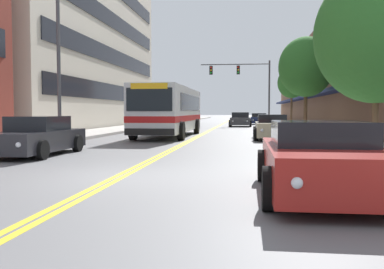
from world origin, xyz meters
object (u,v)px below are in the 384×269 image
Objects in this scene: car_dark_grey_moving_lead at (240,120)px; street_tree_right_far at (292,83)px; car_champagne_moving_second at (241,118)px; car_black_moving_third at (242,117)px; street_lamp_left_near at (66,31)px; car_red_parked_right_foreground at (321,160)px; traffic_signal_mast at (246,79)px; city_bus at (170,109)px; car_beige_parked_right_mid at (272,127)px; car_navy_parked_right_far at (259,119)px; car_slate_blue_parked_left_near at (163,122)px; fire_hydrant at (316,133)px; street_tree_right_near at (377,35)px; car_charcoal_parked_left_mid at (37,137)px; street_tree_right_mid at (306,67)px.

car_dark_grey_moving_lead is 0.80× the size of street_tree_right_far.
car_champagne_moving_second is 7.53m from car_black_moving_third.
car_red_parked_right_foreground is at bearing -47.24° from street_lamp_left_near.
car_red_parked_right_foreground is at bearing -87.65° from traffic_signal_mast.
car_beige_parked_right_mid is at bearing -18.33° from city_bus.
street_tree_right_far is at bearing -77.22° from car_navy_parked_right_far.
car_black_moving_third is at bearing 99.94° from car_navy_parked_right_far.
city_bus reaches higher than car_slate_blue_parked_left_near.
car_black_moving_third is at bearing 90.46° from car_dark_grey_moving_lead.
city_bus is 8.99m from street_lamp_left_near.
car_navy_parked_right_far is at bearing 93.14° from fire_hydrant.
street_lamp_left_near is at bearing -119.52° from street_tree_right_far.
street_tree_right_near is at bearing -21.90° from street_lamp_left_near.
street_tree_right_near reaches higher than street_tree_right_far.
car_dark_grey_moving_lead is at bearing 76.92° from city_bus.
car_slate_blue_parked_left_near is 19.29m from car_champagne_moving_second.
street_tree_right_near is (2.47, -36.73, 3.16)m from car_navy_parked_right_far.
street_tree_right_near is (4.59, -41.54, 3.13)m from car_champagne_moving_second.
car_champagne_moving_second is 1.01× the size of car_black_moving_third.
city_bus reaches higher than car_navy_parked_right_far.
car_charcoal_parked_left_mid is at bearing -102.87° from car_dark_grey_moving_lead.
car_champagne_moving_second reaches higher than car_black_moving_third.
car_dark_grey_moving_lead reaches higher than car_slate_blue_parked_left_near.
car_beige_parked_right_mid is at bearing -86.77° from car_black_moving_third.
city_bus is at bearing -102.62° from traffic_signal_mast.
car_black_moving_third is at bearing 101.31° from street_tree_right_far.
car_dark_grey_moving_lead is 0.70× the size of street_tree_right_mid.
street_lamp_left_near is (-7.08, -36.85, 4.39)m from car_champagne_moving_second.
traffic_signal_mast reaches higher than car_dark_grey_moving_lead.
street_tree_right_far reaches higher than car_slate_blue_parked_left_near.
car_beige_parked_right_mid is 26.34m from car_navy_parked_right_far.
car_champagne_moving_second reaches higher than car_slate_blue_parked_left_near.
car_navy_parked_right_far is at bearing -80.06° from car_black_moving_third.
car_champagne_moving_second is at bearing 106.24° from street_tree_right_far.
car_slate_blue_parked_left_near is at bearing 103.37° from city_bus.
car_beige_parked_right_mid is 11.70m from street_lamp_left_near.
car_black_moving_third is at bearing 93.23° from car_beige_parked_right_mid.
car_charcoal_parked_left_mid is 41.32m from car_champagne_moving_second.
street_tree_right_mid reaches higher than street_tree_right_far.
car_champagne_moving_second is (6.48, 18.17, 0.06)m from car_slate_blue_parked_left_near.
car_navy_parked_right_far is 1.01× the size of car_dark_grey_moving_lead.
car_red_parked_right_foreground is 1.00× the size of car_beige_parked_right_mid.
street_tree_right_mid is at bearing 50.69° from car_charcoal_parked_left_mid.
street_tree_right_mid reaches higher than fire_hydrant.
car_champagne_moving_second reaches higher than car_red_parked_right_foreground.
fire_hydrant is at bearing 6.70° from street_lamp_left_near.
traffic_signal_mast is at bearing 120.47° from street_tree_right_far.
street_lamp_left_near is 1.42× the size of street_tree_right_mid.
car_charcoal_parked_left_mid is 5.96m from street_lamp_left_near.
street_lamp_left_near reaches higher than street_tree_right_near.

